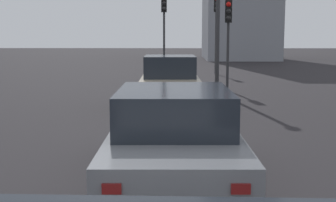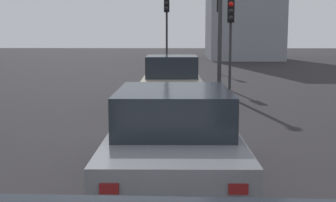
{
  "view_description": "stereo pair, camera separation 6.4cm",
  "coord_description": "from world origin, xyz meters",
  "px_view_note": "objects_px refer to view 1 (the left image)",
  "views": [
    {
      "loc": [
        -6.03,
        -0.15,
        2.22
      ],
      "look_at": [
        1.66,
        0.03,
        1.15
      ],
      "focal_mm": 49.8,
      "sensor_mm": 36.0,
      "label": 1
    },
    {
      "loc": [
        -6.03,
        -0.21,
        2.22
      ],
      "look_at": [
        1.66,
        0.03,
        1.15
      ],
      "focal_mm": 49.8,
      "sensor_mm": 36.0,
      "label": 2
    }
  ],
  "objects_px": {
    "car_grey_second": "(174,137)",
    "traffic_light_near_right": "(216,19)",
    "traffic_light_near_left": "(164,19)",
    "car_beige_lead": "(170,82)",
    "traffic_light_far_left": "(228,26)"
  },
  "relations": [
    {
      "from": "car_grey_second",
      "to": "traffic_light_near_left",
      "type": "distance_m",
      "value": 17.56
    },
    {
      "from": "car_beige_lead",
      "to": "traffic_light_far_left",
      "type": "distance_m",
      "value": 5.29
    },
    {
      "from": "traffic_light_near_right",
      "to": "car_grey_second",
      "type": "bearing_deg",
      "value": -4.49
    },
    {
      "from": "car_grey_second",
      "to": "traffic_light_near_right",
      "type": "height_order",
      "value": "traffic_light_near_right"
    },
    {
      "from": "car_grey_second",
      "to": "traffic_light_near_left",
      "type": "height_order",
      "value": "traffic_light_near_left"
    },
    {
      "from": "traffic_light_near_left",
      "to": "traffic_light_near_right",
      "type": "distance_m",
      "value": 4.33
    },
    {
      "from": "car_grey_second",
      "to": "traffic_light_near_left",
      "type": "relative_size",
      "value": 1.11
    },
    {
      "from": "traffic_light_near_left",
      "to": "car_beige_lead",
      "type": "bearing_deg",
      "value": 3.06
    },
    {
      "from": "car_beige_lead",
      "to": "traffic_light_near_left",
      "type": "relative_size",
      "value": 1.02
    },
    {
      "from": "car_grey_second",
      "to": "traffic_light_near_right",
      "type": "distance_m",
      "value": 20.84
    },
    {
      "from": "car_beige_lead",
      "to": "traffic_light_far_left",
      "type": "relative_size",
      "value": 1.2
    },
    {
      "from": "car_grey_second",
      "to": "traffic_light_near_left",
      "type": "bearing_deg",
      "value": 1.12
    },
    {
      "from": "car_grey_second",
      "to": "traffic_light_far_left",
      "type": "height_order",
      "value": "traffic_light_far_left"
    },
    {
      "from": "car_beige_lead",
      "to": "car_grey_second",
      "type": "xyz_separation_m",
      "value": [
        -7.78,
        -0.21,
        -0.06
      ]
    },
    {
      "from": "traffic_light_near_left",
      "to": "traffic_light_near_right",
      "type": "xyz_separation_m",
      "value": [
        3.19,
        -2.93,
        0.11
      ]
    }
  ]
}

